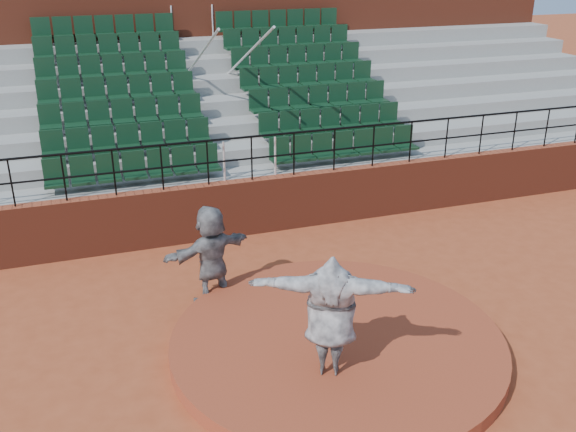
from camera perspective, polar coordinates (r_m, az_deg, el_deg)
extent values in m
plane|color=brown|center=(10.92, 4.35, -11.68)|extent=(90.00, 90.00, 0.00)
cylinder|color=maroon|center=(10.85, 4.37, -11.14)|extent=(5.50, 5.50, 0.25)
cube|color=white|center=(10.88, 4.08, -10.11)|extent=(0.60, 0.15, 0.03)
cube|color=maroon|center=(14.79, -3.15, 0.89)|extent=(24.00, 0.30, 1.30)
cylinder|color=black|center=(14.25, -3.29, 7.05)|extent=(24.00, 0.05, 0.05)
cylinder|color=black|center=(14.40, -3.25, 5.14)|extent=(24.00, 0.04, 0.04)
cylinder|color=black|center=(13.98, -23.37, 2.69)|extent=(0.04, 0.04, 1.00)
cylinder|color=black|center=(13.92, -19.30, 3.23)|extent=(0.04, 0.04, 1.00)
cylinder|color=black|center=(13.93, -15.21, 3.74)|extent=(0.04, 0.04, 1.00)
cylinder|color=black|center=(14.02, -11.15, 4.24)|extent=(0.04, 0.04, 1.00)
cylinder|color=black|center=(14.17, -7.15, 4.71)|extent=(0.04, 0.04, 1.00)
cylinder|color=black|center=(14.40, -3.25, 5.14)|extent=(0.04, 0.04, 1.00)
cylinder|color=black|center=(14.68, 0.53, 5.53)|extent=(0.04, 0.04, 1.00)
cylinder|color=black|center=(15.03, 4.14, 5.89)|extent=(0.04, 0.04, 1.00)
cylinder|color=black|center=(15.44, 7.58, 6.21)|extent=(0.04, 0.04, 1.00)
cylinder|color=black|center=(15.90, 10.84, 6.49)|extent=(0.04, 0.04, 1.00)
cylinder|color=black|center=(16.40, 13.92, 6.73)|extent=(0.04, 0.04, 1.00)
cylinder|color=black|center=(16.95, 16.80, 6.94)|extent=(0.04, 0.04, 1.00)
cylinder|color=black|center=(17.54, 19.49, 7.12)|extent=(0.04, 0.04, 1.00)
cylinder|color=black|center=(18.17, 22.01, 7.28)|extent=(0.04, 0.04, 1.00)
cube|color=gray|center=(15.30, -3.74, 1.66)|extent=(24.00, 0.85, 1.30)
cube|color=black|center=(14.56, -13.50, 4.16)|extent=(3.85, 0.48, 0.72)
cube|color=black|center=(15.79, 5.07, 6.16)|extent=(3.85, 0.48, 0.72)
cube|color=gray|center=(16.00, -4.58, 3.36)|extent=(24.00, 0.85, 1.70)
cube|color=black|center=(15.26, -14.00, 6.54)|extent=(3.85, 0.48, 0.72)
cube|color=black|center=(16.43, 3.92, 8.32)|extent=(3.85, 0.48, 0.72)
cube|color=gray|center=(16.72, -5.34, 4.93)|extent=(24.00, 0.85, 2.10)
cube|color=black|center=(15.98, -14.45, 8.71)|extent=(3.85, 0.48, 0.72)
cube|color=black|center=(17.10, 2.84, 10.30)|extent=(3.85, 0.48, 0.72)
cube|color=gray|center=(17.46, -6.04, 6.36)|extent=(24.00, 0.85, 2.50)
cube|color=black|center=(16.72, -14.88, 10.69)|extent=(3.85, 0.48, 0.72)
cube|color=black|center=(17.79, 1.84, 12.13)|extent=(3.85, 0.48, 0.72)
cube|color=gray|center=(18.20, -6.69, 7.68)|extent=(24.00, 0.85, 2.90)
cube|color=black|center=(17.48, -15.27, 12.50)|extent=(3.85, 0.48, 0.72)
cube|color=black|center=(18.51, 0.90, 13.82)|extent=(3.85, 0.48, 0.72)
cube|color=gray|center=(18.96, -7.30, 8.89)|extent=(24.00, 0.85, 3.30)
cube|color=black|center=(18.26, -15.63, 14.15)|extent=(3.85, 0.48, 0.72)
cube|color=black|center=(19.25, 0.02, 15.37)|extent=(3.85, 0.48, 0.72)
cube|color=gray|center=(19.72, -7.86, 10.00)|extent=(24.00, 0.85, 3.70)
cube|color=black|center=(19.05, -15.97, 15.67)|extent=(3.85, 0.48, 0.72)
cube|color=black|center=(20.00, -0.81, 16.81)|extent=(3.85, 0.48, 0.72)
cylinder|color=silver|center=(16.85, -8.39, 13.16)|extent=(0.06, 5.97, 2.46)
cylinder|color=silver|center=(17.11, -4.34, 13.48)|extent=(0.06, 5.97, 2.46)
cube|color=maroon|center=(21.30, -9.20, 15.53)|extent=(24.00, 3.00, 7.10)
imported|color=black|center=(9.48, 3.81, -8.78)|extent=(2.43, 1.59, 1.93)
imported|color=black|center=(11.88, -6.84, -3.41)|extent=(1.85, 1.09, 1.90)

